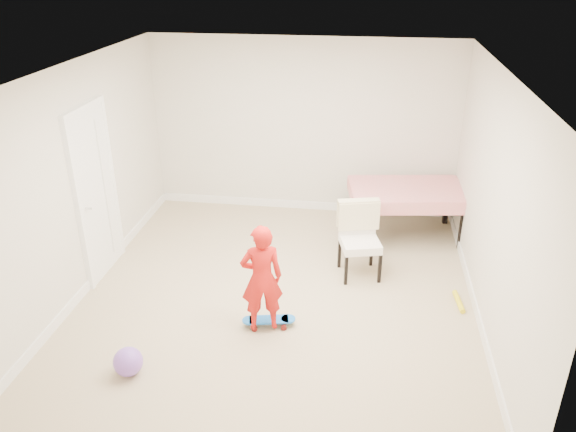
# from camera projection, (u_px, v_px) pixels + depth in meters

# --- Properties ---
(ground) EXTENTS (5.00, 5.00, 0.00)m
(ground) POSITION_uv_depth(u_px,v_px,m) (277.00, 296.00, 6.55)
(ground) COLOR tan
(ground) RESTS_ON ground
(ceiling) EXTENTS (4.50, 5.00, 0.04)m
(ceiling) POSITION_uv_depth(u_px,v_px,m) (275.00, 73.00, 5.45)
(ceiling) COLOR white
(ceiling) RESTS_ON wall_back
(wall_back) EXTENTS (4.50, 0.04, 2.60)m
(wall_back) POSITION_uv_depth(u_px,v_px,m) (303.00, 128.00, 8.21)
(wall_back) COLOR beige
(wall_back) RESTS_ON ground
(wall_front) EXTENTS (4.50, 0.04, 2.60)m
(wall_front) POSITION_uv_depth(u_px,v_px,m) (217.00, 337.00, 3.78)
(wall_front) COLOR beige
(wall_front) RESTS_ON ground
(wall_left) EXTENTS (0.04, 5.00, 2.60)m
(wall_left) POSITION_uv_depth(u_px,v_px,m) (80.00, 183.00, 6.28)
(wall_left) COLOR beige
(wall_left) RESTS_ON ground
(wall_right) EXTENTS (0.04, 5.00, 2.60)m
(wall_right) POSITION_uv_depth(u_px,v_px,m) (492.00, 206.00, 5.71)
(wall_right) COLOR beige
(wall_right) RESTS_ON ground
(door) EXTENTS (0.11, 0.94, 2.11)m
(door) POSITION_uv_depth(u_px,v_px,m) (96.00, 195.00, 6.67)
(door) COLOR white
(door) RESTS_ON ground
(baseboard_back) EXTENTS (4.50, 0.02, 0.12)m
(baseboard_back) POSITION_uv_depth(u_px,v_px,m) (303.00, 205.00, 8.75)
(baseboard_back) COLOR white
(baseboard_back) RESTS_ON ground
(baseboard_left) EXTENTS (0.02, 5.00, 0.12)m
(baseboard_left) POSITION_uv_depth(u_px,v_px,m) (95.00, 277.00, 6.82)
(baseboard_left) COLOR white
(baseboard_left) RESTS_ON ground
(baseboard_right) EXTENTS (0.02, 5.00, 0.12)m
(baseboard_right) POSITION_uv_depth(u_px,v_px,m) (476.00, 308.00, 6.24)
(baseboard_right) COLOR white
(baseboard_right) RESTS_ON ground
(dining_table) EXTENTS (1.67, 1.19, 0.73)m
(dining_table) POSITION_uv_depth(u_px,v_px,m) (406.00, 212.00, 7.80)
(dining_table) COLOR red
(dining_table) RESTS_ON ground
(dining_chair) EXTENTS (0.64, 0.70, 0.93)m
(dining_chair) POSITION_uv_depth(u_px,v_px,m) (360.00, 241.00, 6.79)
(dining_chair) COLOR white
(dining_chair) RESTS_ON ground
(skateboard) EXTENTS (0.60, 0.32, 0.09)m
(skateboard) POSITION_uv_depth(u_px,v_px,m) (269.00, 322.00, 6.02)
(skateboard) COLOR blue
(skateboard) RESTS_ON ground
(child) EXTENTS (0.50, 0.40, 1.20)m
(child) POSITION_uv_depth(u_px,v_px,m) (262.00, 281.00, 5.73)
(child) COLOR red
(child) RESTS_ON ground
(balloon) EXTENTS (0.28, 0.28, 0.28)m
(balloon) POSITION_uv_depth(u_px,v_px,m) (128.00, 362.00, 5.30)
(balloon) COLOR #8454CA
(balloon) RESTS_ON ground
(foam_toy) EXTENTS (0.10, 0.40, 0.06)m
(foam_toy) POSITION_uv_depth(u_px,v_px,m) (459.00, 302.00, 6.40)
(foam_toy) COLOR yellow
(foam_toy) RESTS_ON ground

